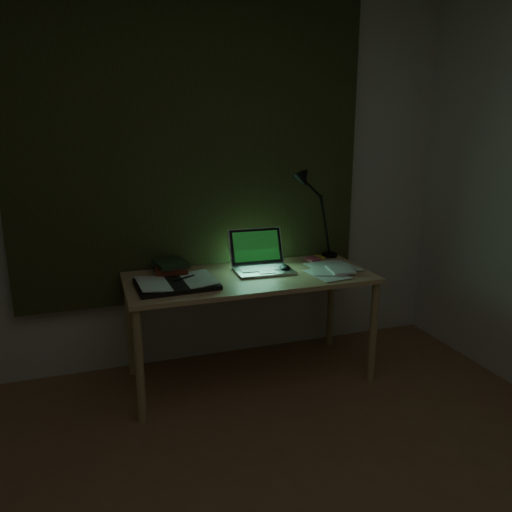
{
  "coord_description": "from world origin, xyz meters",
  "views": [
    {
      "loc": [
        -0.63,
        -1.12,
        1.54
      ],
      "look_at": [
        0.25,
        1.48,
        0.82
      ],
      "focal_mm": 35.0,
      "sensor_mm": 36.0,
      "label": 1
    }
  ],
  "objects_px": {
    "desk": "(250,327)",
    "loose_papers": "(332,270)",
    "open_textbook": "(176,283)",
    "laptop": "(264,252)",
    "book_stack": "(172,267)",
    "desk_lamp": "(331,215)"
  },
  "relations": [
    {
      "from": "laptop",
      "to": "book_stack",
      "type": "relative_size",
      "value": 1.71
    },
    {
      "from": "loose_papers",
      "to": "desk_lamp",
      "type": "height_order",
      "value": "desk_lamp"
    },
    {
      "from": "desk",
      "to": "laptop",
      "type": "bearing_deg",
      "value": 22.95
    },
    {
      "from": "desk_lamp",
      "to": "desk",
      "type": "bearing_deg",
      "value": -161.05
    },
    {
      "from": "open_textbook",
      "to": "desk",
      "type": "bearing_deg",
      "value": 5.99
    },
    {
      "from": "book_stack",
      "to": "desk",
      "type": "bearing_deg",
      "value": -20.9
    },
    {
      "from": "open_textbook",
      "to": "laptop",
      "type": "bearing_deg",
      "value": 8.76
    },
    {
      "from": "book_stack",
      "to": "desk_lamp",
      "type": "xyz_separation_m",
      "value": [
        1.1,
        0.09,
        0.24
      ]
    },
    {
      "from": "desk",
      "to": "loose_papers",
      "type": "relative_size",
      "value": 4.45
    },
    {
      "from": "open_textbook",
      "to": "desk_lamp",
      "type": "height_order",
      "value": "desk_lamp"
    },
    {
      "from": "laptop",
      "to": "desk_lamp",
      "type": "height_order",
      "value": "desk_lamp"
    },
    {
      "from": "desk",
      "to": "laptop",
      "type": "xyz_separation_m",
      "value": [
        0.1,
        0.04,
        0.46
      ]
    },
    {
      "from": "loose_papers",
      "to": "desk",
      "type": "bearing_deg",
      "value": 170.28
    },
    {
      "from": "book_stack",
      "to": "loose_papers",
      "type": "relative_size",
      "value": 0.69
    },
    {
      "from": "open_textbook",
      "to": "desk_lamp",
      "type": "xyz_separation_m",
      "value": [
        1.11,
        0.33,
        0.27
      ]
    },
    {
      "from": "desk",
      "to": "open_textbook",
      "type": "xyz_separation_m",
      "value": [
        -0.45,
        -0.07,
        0.35
      ]
    },
    {
      "from": "laptop",
      "to": "loose_papers",
      "type": "xyz_separation_m",
      "value": [
        0.4,
        -0.13,
        -0.12
      ]
    },
    {
      "from": "laptop",
      "to": "book_stack",
      "type": "xyz_separation_m",
      "value": [
        -0.54,
        0.12,
        -0.08
      ]
    },
    {
      "from": "desk",
      "to": "open_textbook",
      "type": "height_order",
      "value": "open_textbook"
    },
    {
      "from": "laptop",
      "to": "desk_lamp",
      "type": "bearing_deg",
      "value": 22.74
    },
    {
      "from": "desk",
      "to": "desk_lamp",
      "type": "distance_m",
      "value": 0.94
    },
    {
      "from": "laptop",
      "to": "loose_papers",
      "type": "height_order",
      "value": "laptop"
    }
  ]
}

